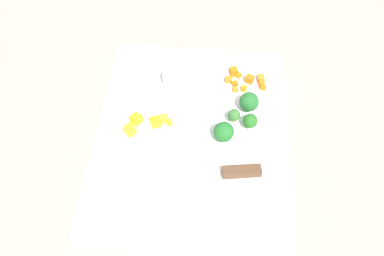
# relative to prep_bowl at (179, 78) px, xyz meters

# --- Properties ---
(ground_plane) EXTENTS (4.00, 4.00, 0.00)m
(ground_plane) POSITION_rel_prep_bowl_xyz_m (-0.13, -0.04, -0.03)
(ground_plane) COLOR gray
(cutting_board) EXTENTS (0.50, 0.39, 0.01)m
(cutting_board) POSITION_rel_prep_bowl_xyz_m (-0.13, -0.04, -0.02)
(cutting_board) COLOR white
(cutting_board) RESTS_ON ground_plane
(prep_bowl) EXTENTS (0.07, 0.07, 0.03)m
(prep_bowl) POSITION_rel_prep_bowl_xyz_m (0.00, 0.00, 0.00)
(prep_bowl) COLOR white
(prep_bowl) RESTS_ON cutting_board
(chef_knife) EXTENTS (0.07, 0.31, 0.02)m
(chef_knife) POSITION_rel_prep_bowl_xyz_m (-0.24, -0.08, -0.01)
(chef_knife) COLOR silver
(chef_knife) RESTS_ON cutting_board
(carrot_dice_0) EXTENTS (0.02, 0.02, 0.01)m
(carrot_dice_0) POSITION_rel_prep_bowl_xyz_m (0.02, -0.19, -0.01)
(carrot_dice_0) COLOR orange
(carrot_dice_0) RESTS_ON cutting_board
(carrot_dice_1) EXTENTS (0.02, 0.02, 0.01)m
(carrot_dice_1) POSITION_rel_prep_bowl_xyz_m (0.00, -0.13, -0.01)
(carrot_dice_1) COLOR orange
(carrot_dice_1) RESTS_ON cutting_board
(carrot_dice_2) EXTENTS (0.01, 0.01, 0.01)m
(carrot_dice_2) POSITION_rel_prep_bowl_xyz_m (-0.02, -0.13, -0.01)
(carrot_dice_2) COLOR orange
(carrot_dice_2) RESTS_ON cutting_board
(carrot_dice_3) EXTENTS (0.02, 0.02, 0.02)m
(carrot_dice_3) POSITION_rel_prep_bowl_xyz_m (0.04, -0.12, -0.01)
(carrot_dice_3) COLOR orange
(carrot_dice_3) RESTS_ON cutting_board
(carrot_dice_4) EXTENTS (0.01, 0.01, 0.01)m
(carrot_dice_4) POSITION_rel_prep_bowl_xyz_m (0.01, -0.19, -0.01)
(carrot_dice_4) COLOR orange
(carrot_dice_4) RESTS_ON cutting_board
(carrot_dice_5) EXTENTS (0.02, 0.02, 0.01)m
(carrot_dice_5) POSITION_rel_prep_bowl_xyz_m (0.03, -0.13, -0.01)
(carrot_dice_5) COLOR orange
(carrot_dice_5) RESTS_ON cutting_board
(carrot_dice_6) EXTENTS (0.01, 0.02, 0.01)m
(carrot_dice_6) POSITION_rel_prep_bowl_xyz_m (0.01, -0.11, -0.01)
(carrot_dice_6) COLOR orange
(carrot_dice_6) RESTS_ON cutting_board
(carrot_dice_7) EXTENTS (0.01, 0.01, 0.01)m
(carrot_dice_7) POSITION_rel_prep_bowl_xyz_m (-0.01, -0.15, -0.01)
(carrot_dice_7) COLOR orange
(carrot_dice_7) RESTS_ON cutting_board
(carrot_dice_8) EXTENTS (0.02, 0.02, 0.01)m
(carrot_dice_8) POSITION_rel_prep_bowl_xyz_m (-0.04, -0.16, -0.01)
(carrot_dice_8) COLOR orange
(carrot_dice_8) RESTS_ON cutting_board
(carrot_dice_9) EXTENTS (0.02, 0.02, 0.02)m
(carrot_dice_9) POSITION_rel_prep_bowl_xyz_m (0.02, -0.16, -0.01)
(carrot_dice_9) COLOR orange
(carrot_dice_9) RESTS_ON cutting_board
(carrot_dice_10) EXTENTS (0.01, 0.01, 0.01)m
(carrot_dice_10) POSITION_rel_prep_bowl_xyz_m (-0.00, -0.19, -0.01)
(carrot_dice_10) COLOR orange
(carrot_dice_10) RESTS_ON cutting_board
(pepper_dice_0) EXTENTS (0.01, 0.01, 0.01)m
(pepper_dice_0) POSITION_rel_prep_bowl_xyz_m (-0.12, 0.01, -0.01)
(pepper_dice_0) COLOR yellow
(pepper_dice_0) RESTS_ON cutting_board
(pepper_dice_1) EXTENTS (0.02, 0.02, 0.01)m
(pepper_dice_1) POSITION_rel_prep_bowl_xyz_m (-0.11, 0.02, -0.01)
(pepper_dice_1) COLOR yellow
(pepper_dice_1) RESTS_ON cutting_board
(pepper_dice_2) EXTENTS (0.03, 0.03, 0.02)m
(pepper_dice_2) POSITION_rel_prep_bowl_xyz_m (-0.15, 0.09, -0.01)
(pepper_dice_2) COLOR yellow
(pepper_dice_2) RESTS_ON cutting_board
(pepper_dice_3) EXTENTS (0.03, 0.03, 0.02)m
(pepper_dice_3) POSITION_rel_prep_bowl_xyz_m (-0.12, 0.08, -0.01)
(pepper_dice_3) COLOR yellow
(pepper_dice_3) RESTS_ON cutting_board
(pepper_dice_4) EXTENTS (0.03, 0.03, 0.02)m
(pepper_dice_4) POSITION_rel_prep_bowl_xyz_m (-0.12, 0.04, -0.01)
(pepper_dice_4) COLOR yellow
(pepper_dice_4) RESTS_ON cutting_board
(broccoli_floret_0) EXTENTS (0.04, 0.04, 0.04)m
(broccoli_floret_0) POSITION_rel_prep_bowl_xyz_m (-0.15, -0.11, 0.01)
(broccoli_floret_0) COLOR #89BA6A
(broccoli_floret_0) RESTS_ON cutting_board
(broccoli_floret_1) EXTENTS (0.04, 0.04, 0.04)m
(broccoli_floret_1) POSITION_rel_prep_bowl_xyz_m (-0.07, -0.16, 0.01)
(broccoli_floret_1) COLOR #88C357
(broccoli_floret_1) RESTS_ON cutting_board
(broccoli_floret_2) EXTENTS (0.03, 0.03, 0.03)m
(broccoli_floret_2) POSITION_rel_prep_bowl_xyz_m (-0.11, -0.16, 0.00)
(broccoli_floret_2) COLOR #90C065
(broccoli_floret_2) RESTS_ON cutting_board
(broccoli_floret_3) EXTENTS (0.03, 0.03, 0.03)m
(broccoli_floret_3) POSITION_rel_prep_bowl_xyz_m (-0.10, -0.13, 0.00)
(broccoli_floret_3) COLOR #96B454
(broccoli_floret_3) RESTS_ON cutting_board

